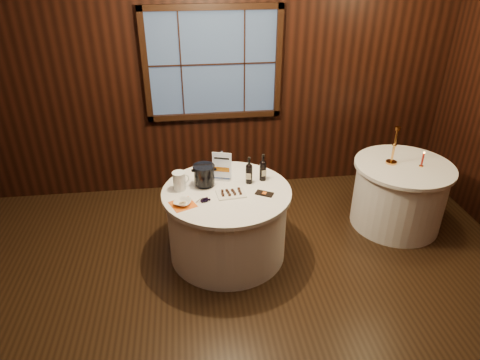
{
  "coord_description": "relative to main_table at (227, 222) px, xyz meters",
  "views": [
    {
      "loc": [
        -0.34,
        -2.62,
        2.89
      ],
      "look_at": [
        0.12,
        0.9,
        0.93
      ],
      "focal_mm": 32.0,
      "sensor_mm": 36.0,
      "label": 1
    }
  ],
  "objects": [
    {
      "name": "ground",
      "position": [
        0.0,
        -1.0,
        -0.39
      ],
      "size": [
        6.0,
        6.0,
        0.0
      ],
      "primitive_type": "plane",
      "color": "black",
      "rests_on": "ground"
    },
    {
      "name": "back_wall",
      "position": [
        0.0,
        1.48,
        1.16
      ],
      "size": [
        6.0,
        0.1,
        3.0
      ],
      "color": "black",
      "rests_on": "ground"
    },
    {
      "name": "main_table",
      "position": [
        0.0,
        0.0,
        0.0
      ],
      "size": [
        1.28,
        1.28,
        0.77
      ],
      "color": "white",
      "rests_on": "ground"
    },
    {
      "name": "side_table",
      "position": [
        2.0,
        0.3,
        0.0
      ],
      "size": [
        1.08,
        1.08,
        0.77
      ],
      "color": "white",
      "rests_on": "ground"
    },
    {
      "name": "sign_stand",
      "position": [
        -0.02,
        0.23,
        0.49
      ],
      "size": [
        0.19,
        0.14,
        0.32
      ],
      "rotation": [
        0.0,
        0.0,
        -0.3
      ],
      "color": "silver",
      "rests_on": "main_table"
    },
    {
      "name": "port_bottle_left",
      "position": [
        0.24,
        0.12,
        0.51
      ],
      "size": [
        0.07,
        0.08,
        0.28
      ],
      "rotation": [
        0.0,
        0.0,
        -0.34
      ],
      "color": "black",
      "rests_on": "main_table"
    },
    {
      "name": "port_bottle_right",
      "position": [
        0.39,
        0.17,
        0.51
      ],
      "size": [
        0.07,
        0.08,
        0.29
      ],
      "rotation": [
        0.0,
        0.0,
        0.24
      ],
      "color": "black",
      "rests_on": "main_table"
    },
    {
      "name": "ice_bucket",
      "position": [
        -0.21,
        0.12,
        0.5
      ],
      "size": [
        0.22,
        0.22,
        0.22
      ],
      "color": "black",
      "rests_on": "main_table"
    },
    {
      "name": "chocolate_plate",
      "position": [
        0.03,
        -0.09,
        0.4
      ],
      "size": [
        0.29,
        0.21,
        0.04
      ],
      "rotation": [
        0.0,
        0.0,
        0.1
      ],
      "color": "white",
      "rests_on": "main_table"
    },
    {
      "name": "chocolate_box",
      "position": [
        0.36,
        -0.12,
        0.39
      ],
      "size": [
        0.19,
        0.16,
        0.01
      ],
      "primitive_type": "cube",
      "rotation": [
        0.0,
        0.0,
        -0.52
      ],
      "color": "black",
      "rests_on": "main_table"
    },
    {
      "name": "grape_bunch",
      "position": [
        -0.22,
        -0.19,
        0.4
      ],
      "size": [
        0.15,
        0.07,
        0.04
      ],
      "rotation": [
        0.0,
        0.0,
        0.18
      ],
      "color": "black",
      "rests_on": "main_table"
    },
    {
      "name": "glass_pitcher",
      "position": [
        -0.45,
        0.08,
        0.48
      ],
      "size": [
        0.17,
        0.13,
        0.19
      ],
      "rotation": [
        0.0,
        0.0,
        0.43
      ],
      "color": "white",
      "rests_on": "main_table"
    },
    {
      "name": "orange_napkin",
      "position": [
        -0.43,
        -0.21,
        0.38
      ],
      "size": [
        0.28,
        0.28,
        0.0
      ],
      "primitive_type": "cube",
      "rotation": [
        0.0,
        0.0,
        0.4
      ],
      "color": "orange",
      "rests_on": "main_table"
    },
    {
      "name": "cracker_bowl",
      "position": [
        -0.43,
        -0.21,
        0.41
      ],
      "size": [
        0.2,
        0.2,
        0.04
      ],
      "primitive_type": "imported",
      "rotation": [
        0.0,
        0.0,
        -0.32
      ],
      "color": "white",
      "rests_on": "orange_napkin"
    },
    {
      "name": "brass_candlestick",
      "position": [
        1.87,
        0.36,
        0.54
      ],
      "size": [
        0.12,
        0.12,
        0.43
      ],
      "color": "gold",
      "rests_on": "side_table"
    },
    {
      "name": "red_candle",
      "position": [
        2.16,
        0.24,
        0.45
      ],
      "size": [
        0.05,
        0.05,
        0.18
      ],
      "color": "gold",
      "rests_on": "side_table"
    }
  ]
}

